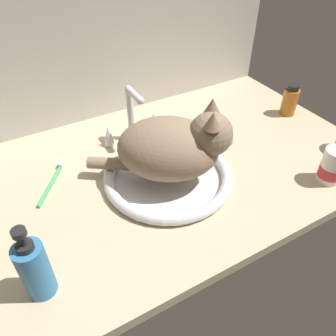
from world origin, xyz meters
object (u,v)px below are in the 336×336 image
object	(u,v)px
amber_bottle	(290,101)
soap_pump_bottle	(35,269)
sink_basin	(168,176)
faucet	(132,120)
toothbrush	(52,181)
cat	(176,147)
pill_bottle	(332,167)

from	to	relation	value
amber_bottle	soap_pump_bottle	size ratio (longest dim) A/B	0.61
sink_basin	soap_pump_bottle	xyz separation A→B (cm)	(-36.87, -15.90, 5.56)
soap_pump_bottle	faucet	bearing A→B (deg)	45.61
faucet	amber_bottle	world-z (taller)	faucet
toothbrush	sink_basin	bearing A→B (deg)	-26.90
cat	toothbrush	distance (cm)	34.18
faucet	pill_bottle	world-z (taller)	faucet
pill_bottle	soap_pump_bottle	bearing A→B (deg)	175.90
cat	soap_pump_bottle	world-z (taller)	cat
faucet	cat	size ratio (longest dim) A/B	0.54
faucet	soap_pump_bottle	distance (cm)	52.71
amber_bottle	pill_bottle	bearing A→B (deg)	-117.37
soap_pump_bottle	toothbrush	distance (cm)	31.87
amber_bottle	sink_basin	bearing A→B (deg)	-169.77
faucet	pill_bottle	distance (cm)	56.69
sink_basin	amber_bottle	distance (cm)	53.81
soap_pump_bottle	toothbrush	size ratio (longest dim) A/B	1.19
amber_bottle	toothbrush	bearing A→B (deg)	176.91
pill_bottle	toothbrush	bearing A→B (deg)	151.38
faucet	amber_bottle	distance (cm)	54.25
sink_basin	toothbrush	world-z (taller)	sink_basin
sink_basin	amber_bottle	size ratio (longest dim) A/B	3.19
cat	soap_pump_bottle	distance (cm)	41.43
amber_bottle	toothbrush	distance (cm)	80.39
cat	toothbrush	xyz separation A→B (cm)	(-28.92, 14.95, -10.41)
toothbrush	faucet	bearing A→B (deg)	16.12
cat	soap_pump_bottle	xyz separation A→B (cm)	(-38.47, -14.82, -4.18)
soap_pump_bottle	pill_bottle	xyz separation A→B (cm)	(73.79, -5.29, -2.31)
cat	amber_bottle	bearing A→B (deg)	11.71
cat	toothbrush	size ratio (longest dim) A/B	2.31
sink_basin	pill_bottle	bearing A→B (deg)	-29.87
sink_basin	soap_pump_bottle	size ratio (longest dim) A/B	1.93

